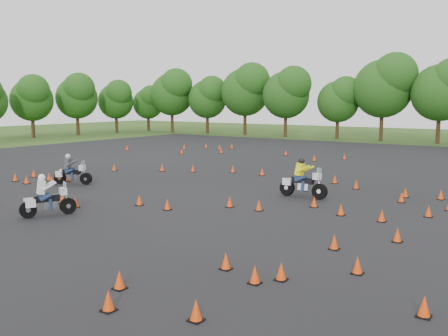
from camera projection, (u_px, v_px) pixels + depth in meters
ground at (173, 205)px, 22.09m from camera, size 140.00×140.00×0.00m
asphalt_pad at (245, 186)px, 26.99m from camera, size 62.00×62.00×0.00m
treeline at (446, 100)px, 48.12m from camera, size 86.91×32.37×10.96m
traffic_cones at (241, 183)px, 26.56m from camera, size 36.50×33.11×0.45m
rider_grey at (73, 169)px, 27.42m from camera, size 2.27×1.52×1.69m
rider_yellow at (303, 178)px, 23.61m from camera, size 2.45×0.80×1.88m
rider_white at (48, 195)px, 19.82m from camera, size 1.55×2.27×1.70m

